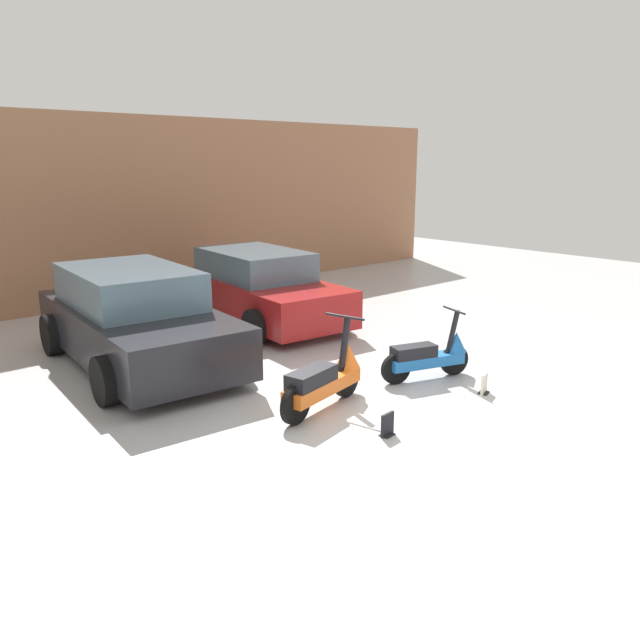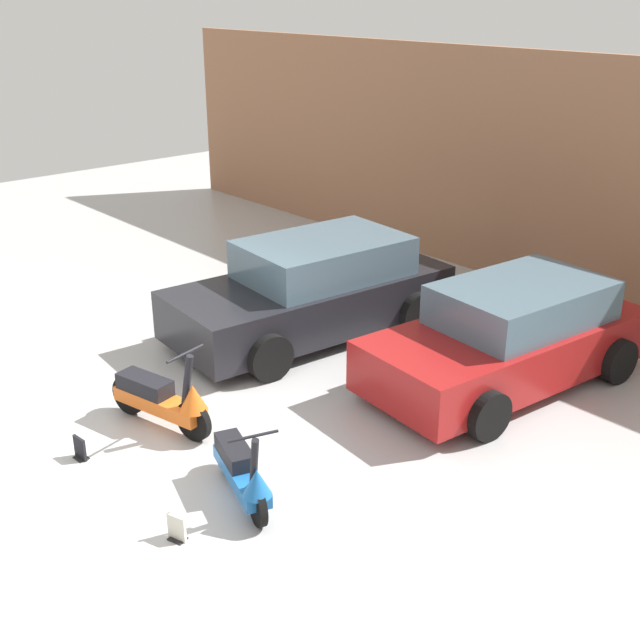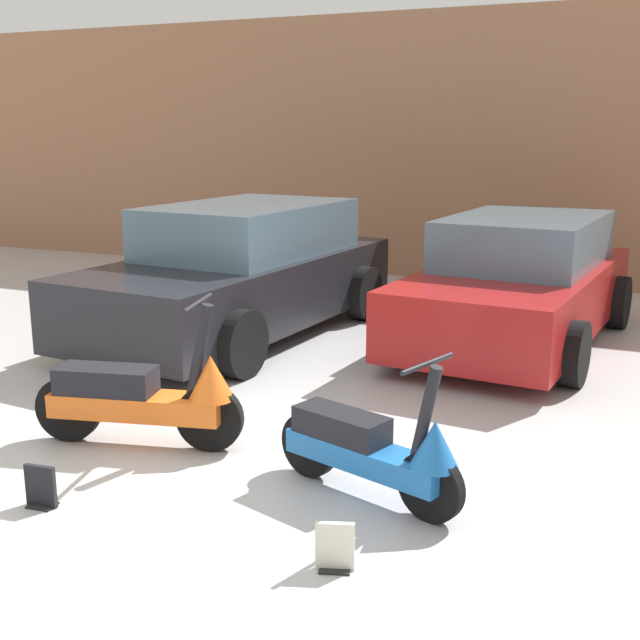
# 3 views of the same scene
# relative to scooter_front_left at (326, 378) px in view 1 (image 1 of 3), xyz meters

# --- Properties ---
(ground_plane) EXTENTS (28.00, 28.00, 0.00)m
(ground_plane) POSITION_rel_scooter_front_left_xyz_m (0.31, -0.56, -0.38)
(ground_plane) COLOR #B2B2B2
(wall_back) EXTENTS (19.60, 0.12, 3.83)m
(wall_back) POSITION_rel_scooter_front_left_xyz_m (0.31, 7.20, 1.54)
(wall_back) COLOR #9E6B4C
(wall_back) RESTS_ON ground_plane
(scooter_front_left) EXTENTS (1.51, 0.66, 1.07)m
(scooter_front_left) POSITION_rel_scooter_front_left_xyz_m (0.00, 0.00, 0.00)
(scooter_front_left) COLOR black
(scooter_front_left) RESTS_ON ground_plane
(scooter_front_right) EXTENTS (1.31, 0.66, 0.95)m
(scooter_front_right) POSITION_rel_scooter_front_left_xyz_m (1.76, -0.17, -0.04)
(scooter_front_right) COLOR black
(scooter_front_right) RESTS_ON ground_plane
(car_rear_left) EXTENTS (2.30, 4.28, 1.40)m
(car_rear_left) POSITION_rel_scooter_front_left_xyz_m (-0.93, 3.10, 0.29)
(car_rear_left) COLOR black
(car_rear_left) RESTS_ON ground_plane
(car_rear_center) EXTENTS (2.16, 4.01, 1.31)m
(car_rear_center) POSITION_rel_scooter_front_left_xyz_m (1.91, 3.93, 0.25)
(car_rear_center) COLOR maroon
(car_rear_center) RESTS_ON ground_plane
(placard_near_left_scooter) EXTENTS (0.20, 0.14, 0.26)m
(placard_near_left_scooter) POSITION_rel_scooter_front_left_xyz_m (-0.04, -1.04, -0.27)
(placard_near_left_scooter) COLOR black
(placard_near_left_scooter) RESTS_ON ground_plane
(placard_near_right_scooter) EXTENTS (0.20, 0.16, 0.26)m
(placard_near_right_scooter) POSITION_rel_scooter_front_left_xyz_m (1.84, -1.00, -0.27)
(placard_near_right_scooter) COLOR black
(placard_near_right_scooter) RESTS_ON ground_plane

